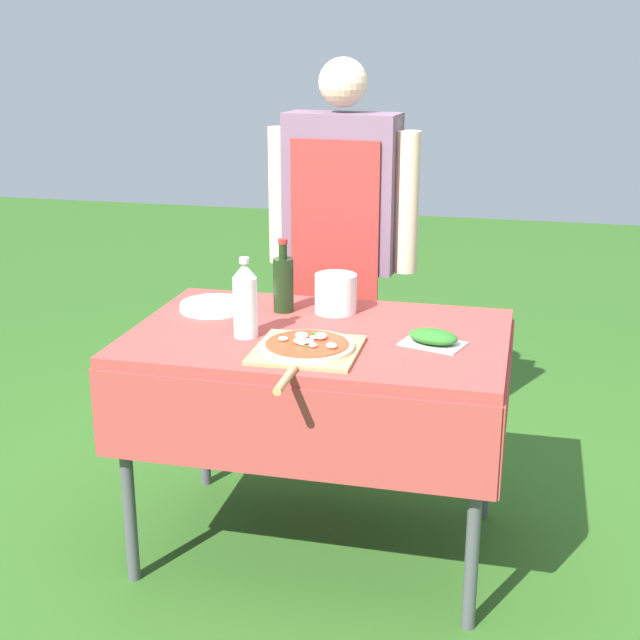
% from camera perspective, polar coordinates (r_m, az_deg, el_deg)
% --- Properties ---
extents(ground_plane, '(12.00, 12.00, 0.00)m').
position_cam_1_polar(ground_plane, '(3.18, -0.07, -14.20)').
color(ground_plane, '#2D5B1E').
extents(prep_table, '(1.21, 0.80, 0.78)m').
position_cam_1_polar(prep_table, '(2.88, -0.08, -2.43)').
color(prep_table, '#A83D38').
rests_on(prep_table, ground).
extents(person_cook, '(0.60, 0.23, 1.61)m').
position_cam_1_polar(person_cook, '(3.50, 1.39, 5.66)').
color(person_cook, '#70604C').
rests_on(person_cook, ground).
extents(pizza_on_peel, '(0.31, 0.49, 0.05)m').
position_cam_1_polar(pizza_on_peel, '(2.65, -0.88, -1.82)').
color(pizza_on_peel, tan).
rests_on(pizza_on_peel, prep_table).
extents(oil_bottle, '(0.07, 0.07, 0.25)m').
position_cam_1_polar(oil_bottle, '(3.04, -2.36, 2.38)').
color(oil_bottle, black).
rests_on(oil_bottle, prep_table).
extents(water_bottle, '(0.08, 0.08, 0.25)m').
position_cam_1_polar(water_bottle, '(2.78, -4.81, 1.30)').
color(water_bottle, silver).
rests_on(water_bottle, prep_table).
extents(herb_container, '(0.21, 0.17, 0.05)m').
position_cam_1_polar(herb_container, '(2.74, 7.25, -1.13)').
color(herb_container, silver).
rests_on(herb_container, prep_table).
extents(mixing_tub, '(0.14, 0.14, 0.13)m').
position_cam_1_polar(mixing_tub, '(3.03, 1.01, 1.72)').
color(mixing_tub, silver).
rests_on(mixing_tub, prep_table).
extents(plate_stack, '(0.24, 0.24, 0.02)m').
position_cam_1_polar(plate_stack, '(3.10, -6.79, 0.89)').
color(plate_stack, white).
rests_on(plate_stack, prep_table).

